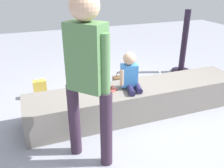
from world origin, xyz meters
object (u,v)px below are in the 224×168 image
Objects in this scene: party_cup_red at (184,80)px; water_bottle_near_gift at (156,83)px; child_seated at (130,73)px; cake_box_white at (70,99)px; handbag_black_leather at (97,89)px; water_bottle_far_side at (159,76)px; adult_standing at (87,68)px; handbag_brown_canvas at (121,82)px; cake_plate at (108,88)px; gift_bag at (40,89)px.

water_bottle_near_gift is at bearing -178.84° from party_cup_red.
child_seated reaches higher than cake_box_white.
handbag_black_leather is at bearing 12.24° from cake_box_white.
water_bottle_near_gift reaches higher than water_bottle_far_side.
adult_standing is 5.13× the size of handbag_brown_canvas.
handbag_black_leather is (-1.21, -0.15, 0.01)m from water_bottle_far_side.
handbag_black_leather is (-1.00, 0.07, 0.01)m from water_bottle_near_gift.
cake_plate reaches higher than cake_box_white.
adult_standing is 8.38× the size of water_bottle_near_gift.
cake_plate is 0.72m from handbag_black_leather.
water_bottle_far_side is 1.69m from cake_box_white.
water_bottle_far_side is (2.06, -0.08, -0.06)m from gift_bag.
cake_plate is 1.15× the size of water_bottle_near_gift.
cake_plate reaches higher than handbag_black_leather.
child_seated is at bearing -16.21° from cake_plate.
gift_bag is (-0.35, 1.58, -0.84)m from adult_standing.
adult_standing is 1.01m from cake_plate.
adult_standing reaches higher than party_cup_red.
child_seated is 1.14m from water_bottle_near_gift.
cake_plate is 0.69× the size of gift_bag.
adult_standing is 2.44m from water_bottle_far_side.
cake_box_white is 1.11× the size of handbag_black_leather.
cake_plate is at bearing -47.66° from gift_bag.
party_cup_red is at bearing 25.88° from child_seated.
handbag_black_leather is at bearing 69.88° from adult_standing.
water_bottle_near_gift is at bearing 28.67° from cake_plate.
adult_standing is at bearing -77.36° from gift_bag.
water_bottle_far_side is at bearing 8.66° from cake_box_white.
handbag_black_leather is at bearing 177.75° from party_cup_red.
child_seated is 1.51× the size of cake_box_white.
party_cup_red is (1.36, 0.66, -0.56)m from child_seated.
handbag_brown_canvas is at bearing 172.05° from party_cup_red.
gift_bag is (-1.07, 0.95, -0.46)m from child_seated.
water_bottle_near_gift is at bearing 40.42° from adult_standing.
child_seated is at bearing -140.25° from water_bottle_near_gift.
child_seated is 0.34m from cake_plate.
party_cup_red is 1.15m from handbag_brown_canvas.
gift_bag is 1.78× the size of water_bottle_far_side.
water_bottle_near_gift reaches higher than party_cup_red.
handbag_black_leather is (0.85, -0.23, -0.05)m from gift_bag.
handbag_brown_canvas is (0.23, 0.82, -0.49)m from child_seated.
adult_standing is 5.04× the size of gift_bag.
water_bottle_far_side is at bearing 7.27° from handbag_black_leather.
adult_standing is 5.68× the size of handbag_black_leather.
cake_box_white is at bearing -167.76° from handbag_black_leather.
cake_plate is 1.77m from party_cup_red.
cake_box_white is at bearing -167.81° from handbag_brown_canvas.
water_bottle_near_gift is at bearing -4.24° from handbag_black_leather.
child_seated is 1.67× the size of handbag_black_leather.
party_cup_red is 0.28× the size of cake_box_white.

